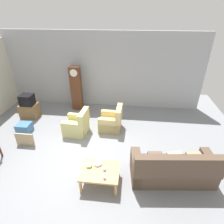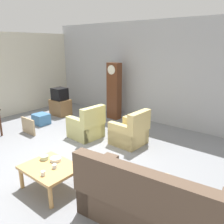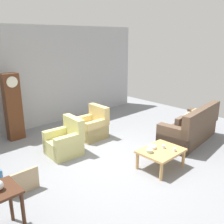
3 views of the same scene
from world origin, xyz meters
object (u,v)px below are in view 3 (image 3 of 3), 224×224
at_px(grandfather_clock, 13,107).
at_px(armchair_olive_far, 92,127).
at_px(armchair_olive_near, 65,142).
at_px(bowl_white_stacked, 152,147).
at_px(bowl_shallow_green, 149,151).
at_px(coffee_table_wood, 161,152).
at_px(cup_white_porcelain, 174,150).
at_px(couch_floral, 190,129).
at_px(framed_picture_leaning, 24,182).
at_px(cup_blue_rimmed, 164,147).

bearing_deg(grandfather_clock, armchair_olive_far, -40.65).
height_order(armchair_olive_near, bowl_white_stacked, armchair_olive_near).
bearing_deg(grandfather_clock, bowl_shallow_green, -70.16).
height_order(grandfather_clock, bowl_shallow_green, grandfather_clock).
height_order(armchair_olive_far, coffee_table_wood, armchair_olive_far).
bearing_deg(armchair_olive_far, coffee_table_wood, -90.13).
bearing_deg(coffee_table_wood, grandfather_clock, 113.17).
xyz_separation_m(armchair_olive_near, cup_white_porcelain, (1.33, -2.31, 0.17)).
relative_size(couch_floral, bowl_shallow_green, 14.04).
bearing_deg(armchair_olive_far, framed_picture_leaning, -154.89).
xyz_separation_m(coffee_table_wood, framed_picture_leaning, (-2.67, 1.20, -0.14)).
distance_m(armchair_olive_far, cup_blue_rimmed, 2.44).
xyz_separation_m(couch_floral, bowl_shallow_green, (-2.12, -0.22, 0.12)).
bearing_deg(bowl_shallow_green, bowl_white_stacked, 24.72).
height_order(framed_picture_leaning, cup_blue_rimmed, cup_blue_rimmed).
bearing_deg(coffee_table_wood, cup_white_porcelain, -57.75).
bearing_deg(armchair_olive_far, armchair_olive_near, -161.95).
relative_size(couch_floral, bowl_white_stacked, 10.93).
bearing_deg(bowl_white_stacked, cup_white_porcelain, -61.24).
height_order(framed_picture_leaning, bowl_shallow_green, bowl_shallow_green).
relative_size(framed_picture_leaning, bowl_shallow_green, 3.86).
relative_size(cup_blue_rimmed, bowl_shallow_green, 0.52).
height_order(armchair_olive_near, cup_blue_rimmed, armchair_olive_near).
bearing_deg(framed_picture_leaning, cup_blue_rimmed, -23.06).
height_order(coffee_table_wood, bowl_white_stacked, bowl_white_stacked).
distance_m(cup_white_porcelain, cup_blue_rimmed, 0.26).
bearing_deg(couch_floral, bowl_white_stacked, -176.21).
bearing_deg(cup_white_porcelain, bowl_shallow_green, 143.04).
height_order(coffee_table_wood, cup_blue_rimmed, cup_blue_rimmed).
xyz_separation_m(couch_floral, cup_blue_rimmed, (-1.72, -0.30, 0.12)).
height_order(couch_floral, bowl_shallow_green, couch_floral).
distance_m(coffee_table_wood, cup_white_porcelain, 0.30).
relative_size(couch_floral, cup_blue_rimmed, 26.92).
bearing_deg(coffee_table_wood, armchair_olive_far, 89.87).
bearing_deg(cup_blue_rimmed, cup_white_porcelain, -80.71).
distance_m(coffee_table_wood, bowl_white_stacked, 0.23).
height_order(cup_blue_rimmed, bowl_shallow_green, same).
height_order(framed_picture_leaning, bowl_white_stacked, bowl_white_stacked).
distance_m(couch_floral, bowl_white_stacked, 1.92).
bearing_deg(bowl_white_stacked, cup_blue_rimmed, -42.03).
bearing_deg(bowl_shallow_green, cup_blue_rimmed, -11.16).
xyz_separation_m(cup_blue_rimmed, bowl_shallow_green, (-0.41, 0.08, -0.00)).
relative_size(armchair_olive_near, framed_picture_leaning, 1.53).
xyz_separation_m(cup_white_porcelain, bowl_shallow_green, (-0.45, 0.34, -0.00)).
distance_m(armchair_olive_near, cup_white_porcelain, 2.67).
height_order(coffee_table_wood, framed_picture_leaning, framed_picture_leaning).
distance_m(cup_blue_rimmed, bowl_white_stacked, 0.26).
height_order(coffee_table_wood, cup_white_porcelain, cup_white_porcelain).
xyz_separation_m(cup_white_porcelain, cup_blue_rimmed, (-0.04, 0.26, -0.00)).
height_order(grandfather_clock, framed_picture_leaning, grandfather_clock).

